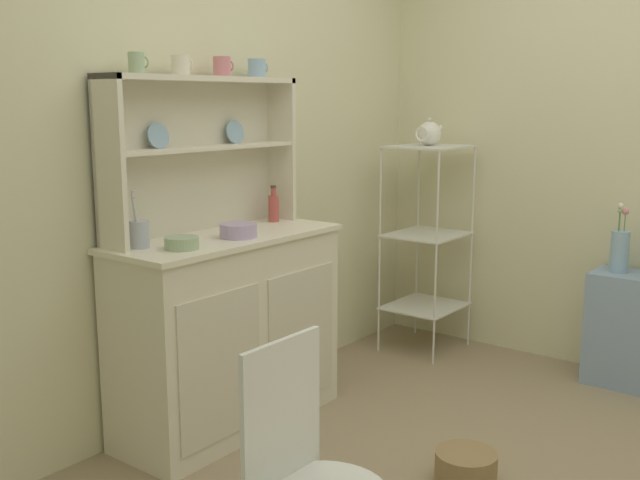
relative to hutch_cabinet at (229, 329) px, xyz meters
The scene contains 17 objects.
wall_back 0.86m from the hutch_cabinet, 55.06° to the left, with size 3.84×0.05×2.50m, color beige.
hutch_cabinet is the anchor object (origin of this frame).
hutch_shelf_unit 0.85m from the hutch_cabinet, 90.00° to the left, with size 1.04×0.18×0.69m.
bakers_rack 1.51m from the hutch_cabinet, ahead, with size 0.45×0.39×1.21m.
side_shelf_blue 2.10m from the hutch_cabinet, 39.44° to the right, with size 0.28×0.48×0.59m, color #849EBC.
wire_chair 1.44m from the hutch_cabinet, 127.26° to the right, with size 0.36×0.36×0.85m.
floor_basket 1.18m from the hutch_cabinet, 81.52° to the right, with size 0.24×0.24×0.13m, color #93754C.
cup_sage_0 1.22m from the hutch_cabinet, 160.80° to the left, with size 0.08×0.06×0.08m.
cup_cream_1 1.17m from the hutch_cabinet, 134.92° to the left, with size 0.09×0.08×0.08m.
cup_rose_2 1.17m from the hutch_cabinet, 45.71° to the left, with size 0.09×0.08×0.09m.
cup_sky_3 1.22m from the hutch_cabinet, 19.44° to the left, with size 0.10×0.08×0.09m.
bowl_mixing_large 0.56m from the hutch_cabinet, 167.27° to the right, with size 0.14×0.14×0.05m, color #9EB78E.
bowl_floral_medium 0.46m from the hutch_cabinet, 90.00° to the right, with size 0.16×0.16×0.06m, color #B79ECC.
jam_bottle 0.65m from the hutch_cabinet, 11.86° to the left, with size 0.05×0.05×0.18m.
utensil_jar 0.64m from the hutch_cabinet, 169.31° to the left, with size 0.08×0.08×0.24m.
porcelain_teapot 1.70m from the hutch_cabinet, ahead, with size 0.23×0.14×0.16m.
flower_vase 2.04m from the hutch_cabinet, 36.83° to the right, with size 0.09×0.09×0.36m.
Camera 1 is at (-2.47, -0.93, 1.47)m, focal length 41.85 mm.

